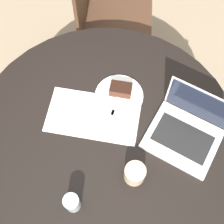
% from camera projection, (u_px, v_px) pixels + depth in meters
% --- Properties ---
extents(ground_plane, '(12.00, 12.00, 0.00)m').
position_uv_depth(ground_plane, '(107.00, 176.00, 1.97)').
color(ground_plane, gray).
extents(dining_table, '(1.17, 1.17, 0.71)m').
position_uv_depth(dining_table, '(105.00, 146.00, 1.45)').
color(dining_table, black).
rests_on(dining_table, ground_plane).
extents(chair, '(0.58, 0.58, 1.02)m').
position_uv_depth(chair, '(104.00, 16.00, 1.85)').
color(chair, '#472D1E').
rests_on(chair, ground_plane).
extents(paper_document, '(0.46, 0.39, 0.00)m').
position_uv_depth(paper_document, '(93.00, 116.00, 1.37)').
color(paper_document, white).
rests_on(paper_document, dining_table).
extents(plate, '(0.22, 0.22, 0.01)m').
position_uv_depth(plate, '(119.00, 96.00, 1.40)').
color(plate, white).
rests_on(plate, dining_table).
extents(cake_slice, '(0.12, 0.10, 0.05)m').
position_uv_depth(cake_slice, '(121.00, 89.00, 1.38)').
color(cake_slice, '#472619').
rests_on(cake_slice, plate).
extents(fork, '(0.08, 0.17, 0.00)m').
position_uv_depth(fork, '(116.00, 102.00, 1.38)').
color(fork, silver).
rests_on(fork, plate).
extents(coffee_glass, '(0.08, 0.08, 0.09)m').
position_uv_depth(coffee_glass, '(135.00, 174.00, 1.22)').
color(coffee_glass, '#C6AD89').
rests_on(coffee_glass, dining_table).
extents(water_glass, '(0.06, 0.06, 0.09)m').
position_uv_depth(water_glass, '(72.00, 203.00, 1.17)').
color(water_glass, silver).
rests_on(water_glass, dining_table).
extents(laptop, '(0.33, 0.29, 0.22)m').
position_uv_depth(laptop, '(187.00, 131.00, 1.30)').
color(laptop, silver).
rests_on(laptop, dining_table).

